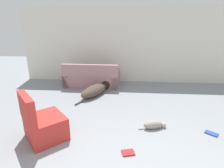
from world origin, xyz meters
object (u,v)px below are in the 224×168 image
Objects in this scene: couch at (92,78)px; cat at (154,125)px; dog at (97,89)px; side_chair at (43,124)px; book_blue at (211,133)px; book_red at (128,153)px.

couch is 3.20× the size of cat.
dog is 2.33m from side_chair.
side_chair is at bearing -168.46° from dog.
dog is 3.14m from book_blue.
side_chair is (-0.31, -3.04, 0.03)m from couch.
cat is 0.93m from book_red.
couch is at bearing -48.16° from side_chair.
dog is 2.70× the size of cat.
book_red is at bearing -142.93° from side_chair.
cat reaches higher than book_red.
book_blue is 0.27× the size of side_chair.
couch is 1.99× the size of side_chair.
couch is 1.19× the size of dog.
couch is 3.06m from side_chair.
dog is 6.21× the size of book_blue.
couch reaches higher than dog.
book_red is (-0.52, -0.77, -0.07)m from cat.
dog is 2.70m from book_red.
side_chair is (-1.52, 0.28, 0.28)m from book_red.
book_blue and book_red have the same top height.
side_chair reaches higher than book_blue.
cat is at bearing -118.84° from side_chair.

